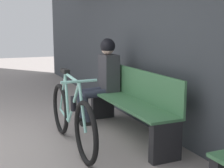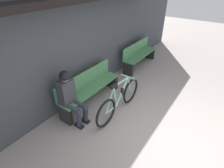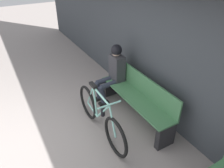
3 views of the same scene
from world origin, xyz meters
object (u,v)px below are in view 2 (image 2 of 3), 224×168
(bicycle, at_px, (119,100))
(person_seated, at_px, (70,94))
(park_bench_far, at_px, (139,55))
(park_bench_near, at_px, (90,88))

(bicycle, relative_size, person_seated, 1.38)
(park_bench_far, bearing_deg, bicycle, -161.76)
(park_bench_near, bearing_deg, bicycle, -83.96)
(person_seated, bearing_deg, bicycle, -41.70)
(bicycle, distance_m, park_bench_far, 2.72)
(park_bench_near, distance_m, bicycle, 0.86)
(bicycle, xyz_separation_m, person_seated, (-0.84, 0.74, 0.36))
(park_bench_near, distance_m, park_bench_far, 2.68)
(park_bench_near, relative_size, person_seated, 1.51)
(bicycle, bearing_deg, park_bench_far, 18.24)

